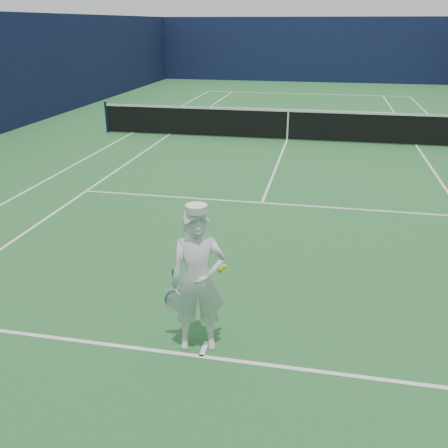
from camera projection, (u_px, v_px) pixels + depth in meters
name	position (u px, v px, depth m)	size (l,w,h in m)	color
ground	(287.00, 140.00, 16.64)	(80.00, 80.00, 0.00)	#276831
court_markings	(287.00, 140.00, 16.64)	(11.03, 23.83, 0.01)	white
windscreen_fence	(290.00, 78.00, 15.89)	(20.12, 36.12, 4.00)	#0F1537
tennis_net	(288.00, 123.00, 16.43)	(12.88, 0.09, 1.07)	#141E4C
tennis_player	(198.00, 281.00, 5.74)	(0.84, 0.57, 1.81)	white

